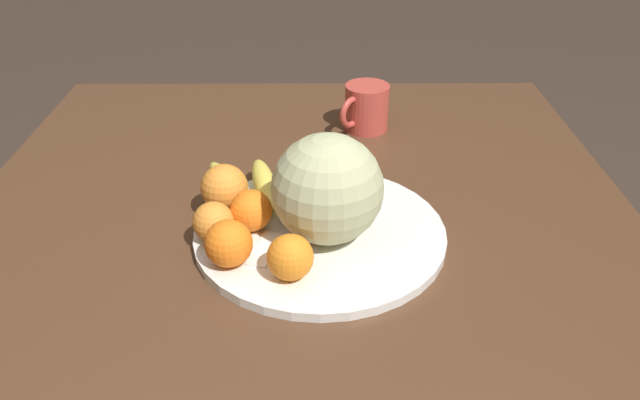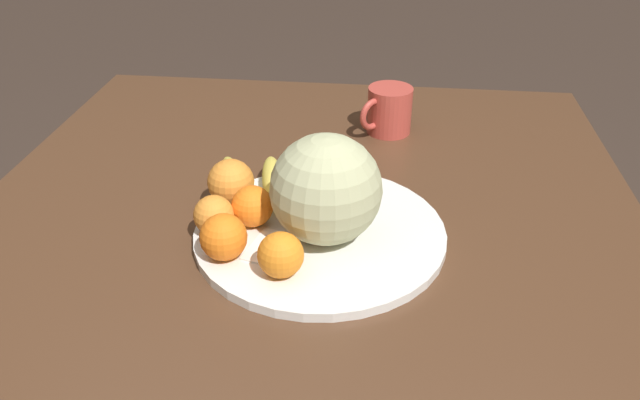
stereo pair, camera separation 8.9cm
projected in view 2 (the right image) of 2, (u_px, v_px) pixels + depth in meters
kitchen_table at (294, 307)px, 0.92m from camera, size 1.37×1.07×0.71m
fruit_bowl at (320, 233)px, 0.92m from camera, size 0.37×0.37×0.01m
melon at (326, 189)px, 0.86m from camera, size 0.16×0.16×0.16m
banana_bunch at (289, 182)px, 1.00m from camera, size 0.19×0.26×0.03m
orange_front_left at (252, 206)px, 0.91m from camera, size 0.06×0.06×0.06m
orange_front_right at (223, 237)px, 0.84m from camera, size 0.07×0.07×0.07m
orange_mid_center at (214, 215)px, 0.89m from camera, size 0.06×0.06×0.06m
orange_back_left at (281, 255)px, 0.81m from camera, size 0.06×0.06×0.06m
orange_back_right at (231, 182)px, 0.96m from camera, size 0.07×0.07×0.07m
produce_tag at (262, 245)px, 0.88m from camera, size 0.08×0.05×0.00m
ceramic_mug at (388, 110)px, 1.21m from camera, size 0.10×0.10×0.09m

